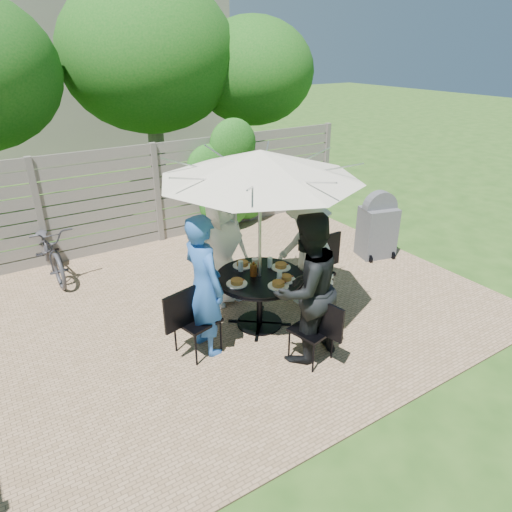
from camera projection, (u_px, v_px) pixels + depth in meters
backyard_envelope at (62, 74)px, 13.22m from camera, size 60.00×60.00×5.00m
patio_table at (260, 291)px, 5.88m from camera, size 1.24×1.24×0.74m
umbrella at (260, 165)px, 5.19m from camera, size 2.65×2.65×2.33m
chair_back at (218, 279)px, 6.66m from camera, size 0.49×0.72×0.98m
person_back at (222, 249)px, 6.34m from camera, size 0.86×0.61×1.65m
chair_left at (197, 333)px, 5.43m from camera, size 0.71×0.54×0.93m
person_left at (204, 286)px, 5.26m from camera, size 0.49×0.68×1.75m
chair_front at (312, 342)px, 5.31m from camera, size 0.50×0.65×0.86m
person_front at (306, 289)px, 5.13m from camera, size 0.95×0.78×1.81m
chair_right at (312, 283)px, 6.52m from camera, size 0.73×0.49×1.00m
person_right at (307, 254)px, 6.23m from camera, size 0.71×1.10×1.61m
plate_back at (242, 264)px, 6.03m from camera, size 0.26×0.26×0.06m
plate_left at (237, 282)px, 5.58m from camera, size 0.26×0.26×0.06m
plate_front at (278, 285)px, 5.52m from camera, size 0.26×0.26×0.06m
plate_right at (281, 266)px, 5.98m from camera, size 0.26×0.26×0.06m
plate_extra at (286, 279)px, 5.67m from camera, size 0.24×0.24×0.06m
glass_back at (241, 266)px, 5.88m from camera, size 0.07×0.07×0.14m
glass_front at (279, 276)px, 5.64m from camera, size 0.07×0.07×0.14m
glass_right at (270, 262)px, 5.98m from camera, size 0.07×0.07×0.14m
syrup_jug at (253, 270)px, 5.76m from camera, size 0.09×0.09×0.16m
coffee_cup at (255, 263)px, 5.98m from camera, size 0.08×0.08×0.12m
bicycle at (50, 249)px, 7.24m from camera, size 0.67×1.75×0.91m
bbq_grill at (377, 227)px, 7.85m from camera, size 0.67×0.58×1.19m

